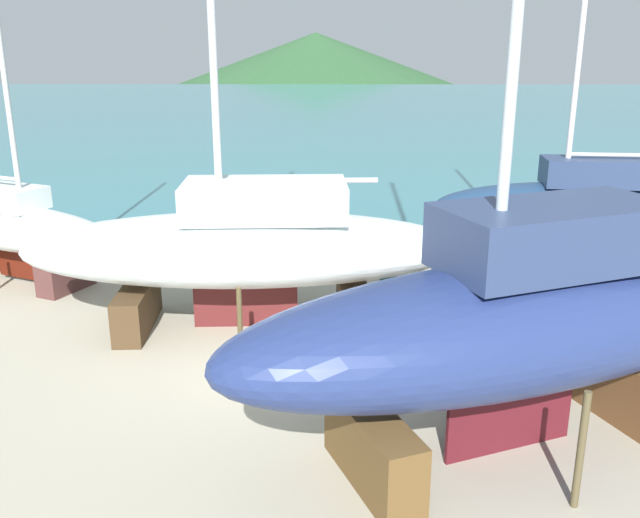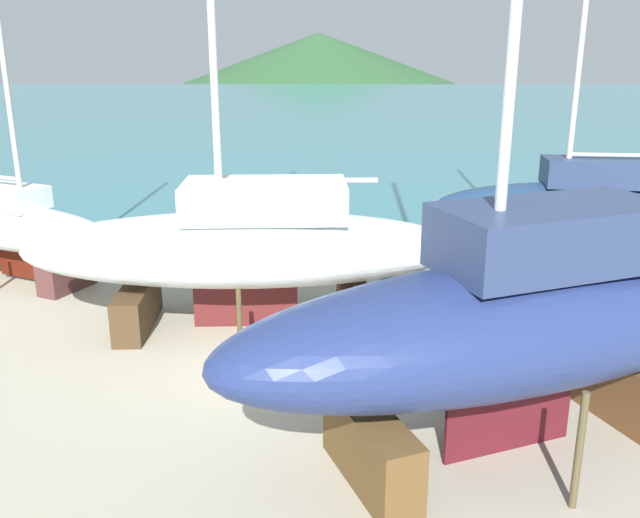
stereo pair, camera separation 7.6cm
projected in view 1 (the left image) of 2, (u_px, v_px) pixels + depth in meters
The scene contains 8 objects.
ground_plane at pixel (263, 403), 13.73m from camera, with size 40.00×40.00×0.00m, color #A89F8A.
sea_water at pixel (316, 110), 77.72m from camera, with size 136.08×113.97×0.01m, color teal.
headland_hill at pixel (316, 73), 187.72m from camera, with size 119.79×119.79×21.33m, color #2D5630.
sailboat_small_center at pixel (522, 318), 11.46m from camera, with size 11.02×6.83×18.48m.
sailboat_large_starboard at pixel (15, 228), 20.36m from camera, with size 7.39×4.86×11.70m.
sailboat_mid_port at pixel (246, 246), 16.93m from camera, with size 11.08×3.94×16.64m.
sailboat_far_slipway at pixel (578, 209), 20.23m from camera, with size 8.55×3.03×14.48m.
worker at pixel (388, 280), 18.30m from camera, with size 0.48×0.33×1.68m.
Camera 1 is at (1.27, -14.41, 6.82)m, focal length 38.54 mm.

